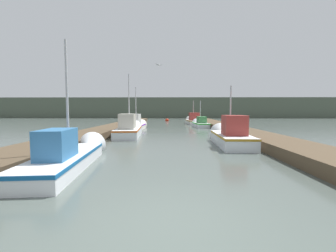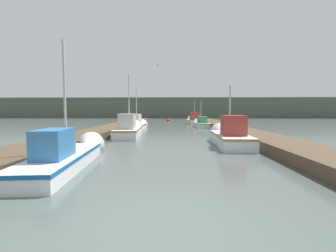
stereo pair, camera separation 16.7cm
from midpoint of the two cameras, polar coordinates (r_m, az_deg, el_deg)
ground_plane at (r=4.13m, az=-0.87°, el=-23.39°), size 200.00×200.00×0.00m
dock_left at (r=20.49m, az=-14.17°, el=-0.73°), size 2.32×40.00×0.47m
dock_right at (r=20.41m, az=16.22°, el=-0.79°), size 2.32×40.00×0.47m
distant_shore_ridge at (r=60.84m, az=1.30°, el=4.57°), size 120.00×16.00×4.90m
fishing_boat_0 at (r=8.70m, az=-23.08°, el=-6.42°), size 1.86×5.98×4.60m
fishing_boat_1 at (r=12.99m, az=15.46°, el=-2.38°), size 1.69×5.31×3.65m
fishing_boat_2 at (r=17.12m, az=-9.43°, el=-0.69°), size 1.98×6.28×4.97m
fishing_boat_3 at (r=22.56m, az=-7.63°, el=0.30°), size 1.55×5.67×4.54m
fishing_boat_4 at (r=25.80m, az=8.48°, el=0.62°), size 1.59×4.54×3.35m
fishing_boat_5 at (r=31.33m, az=6.80°, el=1.42°), size 1.97×5.55×3.73m
mooring_piling_0 at (r=24.64m, az=-8.72°, el=1.16°), size 0.28×0.28×1.34m
channel_buoy at (r=38.46m, az=0.18°, el=1.48°), size 0.60×0.60×1.10m
seagull_lead at (r=17.73m, az=-2.08°, el=15.23°), size 0.50×0.44×0.12m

